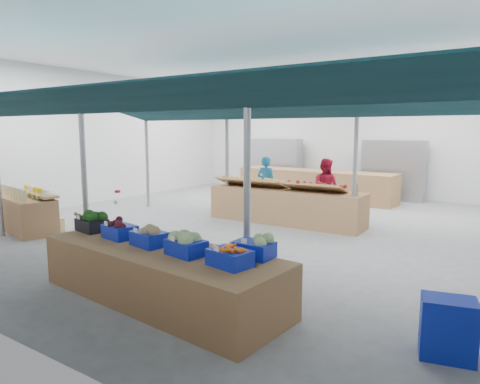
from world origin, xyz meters
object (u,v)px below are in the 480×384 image
at_px(fruit_counter, 285,206).
at_px(crate_stack, 448,328).
at_px(vendor_right, 325,188).
at_px(veg_counter, 160,274).
at_px(vendor_left, 266,184).
at_px(bottle_shelf, 29,213).

bearing_deg(fruit_counter, crate_stack, -48.57).
bearing_deg(vendor_right, veg_counter, 92.03).
height_order(veg_counter, vendor_right, vendor_right).
relative_size(fruit_counter, crate_stack, 6.33).
relative_size(crate_stack, vendor_right, 0.39).
xyz_separation_m(veg_counter, vendor_left, (-2.08, 6.56, 0.44)).
xyz_separation_m(veg_counter, fruit_counter, (-0.88, 5.46, 0.06)).
xyz_separation_m(crate_stack, vendor_left, (-5.65, 6.06, 0.49)).
relative_size(crate_stack, vendor_left, 0.39).
relative_size(veg_counter, vendor_left, 2.35).
bearing_deg(vendor_left, fruit_counter, 137.06).
bearing_deg(fruit_counter, bottle_shelf, -138.02).
distance_m(bottle_shelf, vendor_right, 7.36).
bearing_deg(vendor_right, vendor_left, -0.43).
bearing_deg(crate_stack, veg_counter, -172.08).
height_order(crate_stack, vendor_left, vendor_left).
relative_size(veg_counter, vendor_right, 2.35).
bearing_deg(veg_counter, vendor_right, 97.66).
relative_size(fruit_counter, vendor_right, 2.50).
bearing_deg(veg_counter, bottle_shelf, 171.68).
relative_size(fruit_counter, vendor_left, 2.50).
bearing_deg(bottle_shelf, crate_stack, 7.39).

